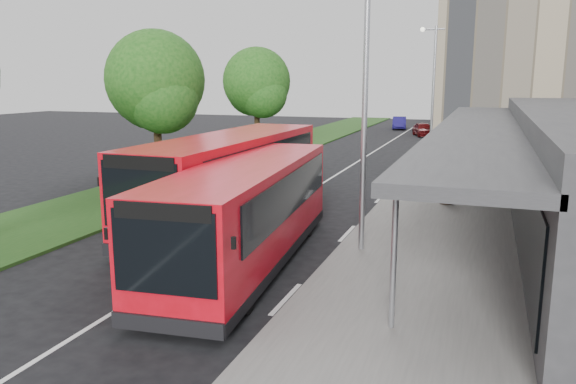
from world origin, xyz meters
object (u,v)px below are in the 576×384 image
bollard (441,160)px  lamp_post_far (432,84)px  car_far (399,123)px  lamp_post_near (362,90)px  tree_mid (156,87)px  tree_far (257,86)px  bus_main (247,213)px  litter_bin (447,192)px  bus_second (231,178)px  car_near (423,129)px

bollard → lamp_post_far: bearing=104.2°
car_far → lamp_post_near: bearing=-91.3°
tree_mid → lamp_post_far: size_ratio=0.91×
tree_far → lamp_post_near: bearing=-59.7°
bus_main → bollard: 18.01m
bus_main → tree_far: bearing=106.5°
lamp_post_far → car_far: bearing=102.9°
tree_mid → car_far: size_ratio=1.90×
lamp_post_near → litter_bin: size_ratio=8.74×
lamp_post_far → bollard: bearing=-75.8°
tree_mid → bollard: 15.46m
bus_main → car_far: (-2.57, 44.81, -0.81)m
tree_mid → tree_far: bearing=90.0°
litter_bin → car_far: 36.45m
tree_far → litter_bin: size_ratio=7.77×
bus_second → litter_bin: bus_second is taller
lamp_post_near → litter_bin: 8.45m
bus_main → bus_second: size_ratio=0.92×
tree_mid → lamp_post_near: bearing=-32.4°
car_far → litter_bin: bearing=-86.8°
lamp_post_near → car_far: (-5.24, 42.84, -4.09)m
tree_far → bus_main: size_ratio=0.70×
lamp_post_near → car_near: lamp_post_near is taller
bus_second → tree_mid: bearing=141.6°
tree_far → car_far: 24.82m
car_near → bus_main: bearing=-109.2°
lamp_post_near → tree_mid: bearing=147.6°
tree_far → bus_main: tree_far is taller
tree_far → tree_mid: bearing=-90.0°
tree_mid → bus_main: 12.78m
tree_far → litter_bin: bearing=-42.3°
bollard → car_far: (-6.35, 27.21, -0.08)m
lamp_post_far → bus_second: lamp_post_far is taller
bus_main → tree_mid: bearing=127.8°
car_near → tree_mid: bearing=-125.7°
bollard → car_far: bollard is taller
tree_far → lamp_post_near: 22.06m
tree_far → bollard: bearing=-15.6°
tree_far → lamp_post_near: size_ratio=0.89×
bus_main → car_far: bearing=87.9°
car_near → bus_second: bearing=-113.4°
bus_second → litter_bin: size_ratio=11.99×
tree_mid → bollard: tree_mid is taller
bus_second → litter_bin: bearing=35.8°
bollard → lamp_post_near: bearing=-94.1°
litter_bin → car_far: size_ratio=0.24×
litter_bin → bollard: size_ratio=0.82×
lamp_post_far → car_far: (-5.24, 22.84, -4.09)m
tree_far → bollard: 13.29m
bollard → car_near: bearing=98.9°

